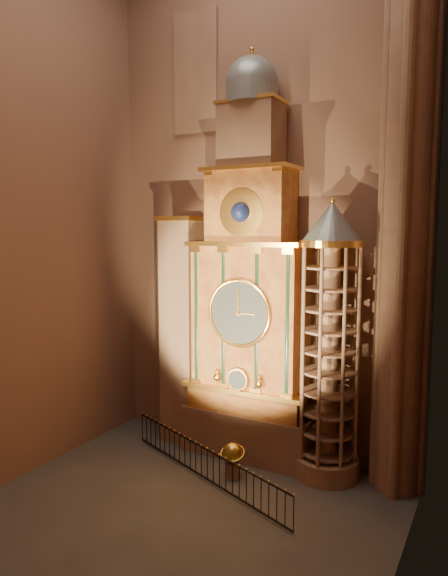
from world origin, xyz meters
The scene contains 11 objects.
floor centered at (0.00, 0.00, 0.00)m, with size 14.00×14.00×0.00m, color #383330.
wall_back centered at (0.00, 6.00, 11.00)m, with size 22.00×22.00×0.00m, color #875A49.
wall_left centered at (-7.00, 0.00, 11.00)m, with size 22.00×22.00×0.00m, color #875A49.
wall_right centered at (7.00, 0.00, 11.00)m, with size 22.00×22.00×0.00m, color #875A49.
astronomical_clock centered at (0.00, 4.96, 6.68)m, with size 5.60×2.41×16.70m.
portrait_tower centered at (-3.40, 4.98, 5.15)m, with size 1.80×1.60×10.20m.
stair_turret centered at (3.50, 4.70, 5.27)m, with size 2.50×2.50×10.80m.
gothic_pier centered at (6.10, 5.00, 11.00)m, with size 2.04×2.04×22.00m.
stained_glass_window centered at (-3.20, 5.92, 16.50)m, with size 2.20×0.14×5.20m.
celestial_globe centered at (0.34, 2.76, 0.84)m, with size 1.05×1.00×1.39m.
iron_railing centered at (-0.51, 2.05, 0.68)m, with size 8.66×3.50×1.25m.
Camera 1 is at (9.23, -14.09, 9.63)m, focal length 32.00 mm.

